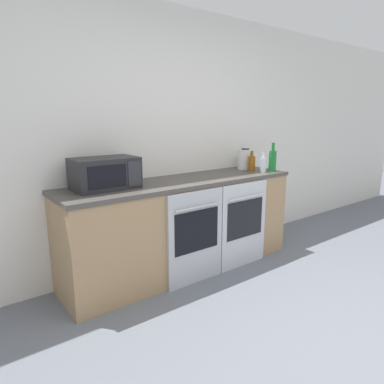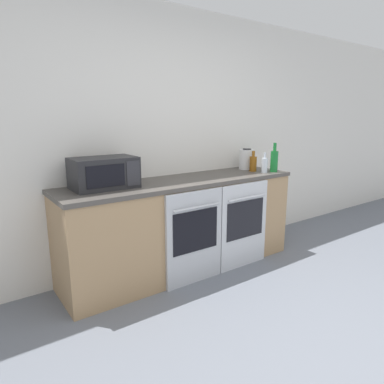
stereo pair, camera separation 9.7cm
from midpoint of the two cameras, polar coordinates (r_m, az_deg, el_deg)
ground_plane at (r=2.59m, az=25.58°, el=-25.28°), size 16.00×16.00×0.00m
wall_back at (r=3.57m, az=-3.86°, el=8.74°), size 10.00×0.06×2.60m
counter_back at (r=3.46m, az=-0.71°, el=-5.49°), size 2.46×0.63×0.93m
oven_left at (r=3.17m, az=1.34°, el=-7.53°), size 0.61×0.06×0.88m
oven_right at (r=3.56m, az=9.44°, el=-5.40°), size 0.61×0.06×0.88m
microwave at (r=3.01m, az=-13.57°, el=3.12°), size 0.54×0.34×0.27m
bottle_clear at (r=3.83m, az=12.70°, el=4.44°), size 0.07×0.07×0.22m
bottle_green at (r=3.91m, az=14.23°, el=5.10°), size 0.08×0.08×0.32m
bottle_amber at (r=3.91m, az=10.85°, el=4.72°), size 0.08×0.08×0.23m
kettle at (r=4.04m, az=9.80°, el=5.39°), size 0.17×0.17×0.24m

